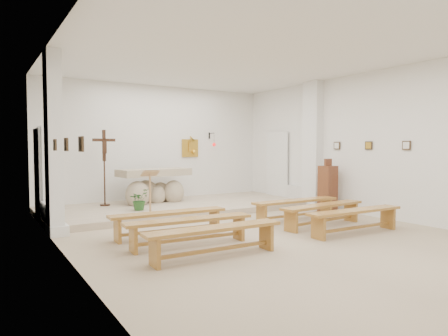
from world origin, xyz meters
TOP-DOWN VIEW (x-y plane):
  - ground at (0.00, 0.00)m, footprint 7.00×10.00m
  - wall_left at (-3.49, 0.00)m, footprint 0.02×10.00m
  - wall_right at (3.49, 0.00)m, footprint 0.02×10.00m
  - wall_back at (0.00, 4.99)m, footprint 7.00×0.02m
  - ceiling at (0.00, 0.00)m, footprint 7.00×10.00m
  - sanctuary_platform at (0.00, 3.50)m, footprint 6.98×3.00m
  - pilaster_left at (-3.37, 2.00)m, footprint 0.26×0.55m
  - pilaster_right at (3.37, 2.00)m, footprint 0.26×0.55m
  - gold_wall_relief at (1.05, 4.96)m, footprint 0.55×0.04m
  - sanctuary_lamp at (1.75, 4.71)m, footprint 0.11×0.36m
  - station_frame_left_front at (-3.47, -0.80)m, footprint 0.03×0.20m
  - station_frame_left_mid at (-3.47, 0.20)m, footprint 0.03×0.20m
  - station_frame_left_rear at (-3.47, 1.20)m, footprint 0.03×0.20m
  - station_frame_right_front at (3.47, -0.80)m, footprint 0.03×0.20m
  - station_frame_right_mid at (3.47, 0.20)m, footprint 0.03×0.20m
  - station_frame_right_rear at (3.47, 1.20)m, footprint 0.03×0.20m
  - radiator_left at (-3.43, 2.70)m, footprint 0.10×0.85m
  - radiator_right at (3.43, 2.70)m, footprint 0.10×0.85m
  - altar at (-0.50, 4.14)m, footprint 2.06×1.00m
  - lectern at (-1.32, 2.29)m, footprint 0.40×0.34m
  - crucifix_stand at (-1.79, 4.30)m, footprint 0.60×0.26m
  - potted_plant at (-1.29, 3.11)m, footprint 0.61×0.60m
  - donation_pedestal at (3.10, 1.16)m, footprint 0.38×0.38m
  - bench_left_front at (-1.58, 0.69)m, footprint 2.25×0.45m
  - bench_right_front at (1.58, 0.69)m, footprint 2.25×0.39m
  - bench_left_second at (-1.58, -0.16)m, footprint 2.26×0.51m
  - bench_right_second at (1.58, -0.16)m, footprint 2.26×0.55m
  - bench_left_third at (-1.58, -1.01)m, footprint 2.25×0.40m
  - bench_right_third at (1.58, -1.01)m, footprint 2.25×0.41m

SIDE VIEW (x-z plane):
  - ground at x=0.00m, z-range 0.00..0.00m
  - sanctuary_platform at x=0.00m, z-range 0.00..0.15m
  - radiator_left at x=-3.43m, z-range 0.01..0.53m
  - radiator_right at x=3.43m, z-range 0.01..0.53m
  - bench_left_front at x=-1.58m, z-range 0.12..0.59m
  - bench_right_front at x=1.58m, z-range 0.12..0.59m
  - bench_left_second at x=-1.58m, z-range 0.12..0.59m
  - bench_right_second at x=1.58m, z-range 0.12..0.59m
  - bench_left_third at x=-1.58m, z-range 0.12..0.59m
  - bench_right_third at x=1.58m, z-range 0.12..0.59m
  - potted_plant at x=-1.29m, z-range 0.15..0.67m
  - altar at x=-0.50m, z-range 0.03..1.05m
  - donation_pedestal at x=3.10m, z-range -0.08..1.30m
  - lectern at x=-1.32m, z-range 0.14..1.19m
  - crucifix_stand at x=-1.79m, z-range 0.30..2.28m
  - gold_wall_relief at x=1.05m, z-range 1.38..1.92m
  - station_frame_left_front at x=-3.47m, z-range 1.62..1.82m
  - station_frame_left_mid at x=-3.47m, z-range 1.62..1.82m
  - station_frame_left_rear at x=-3.47m, z-range 1.62..1.82m
  - station_frame_right_front at x=3.47m, z-range 1.62..1.82m
  - station_frame_right_mid at x=3.47m, z-range 1.62..1.82m
  - station_frame_right_rear at x=3.47m, z-range 1.62..1.82m
  - wall_left at x=-3.49m, z-range 0.00..3.50m
  - wall_right at x=3.49m, z-range 0.00..3.50m
  - wall_back at x=0.00m, z-range 0.00..3.50m
  - pilaster_left at x=-3.37m, z-range 0.00..3.50m
  - pilaster_right at x=3.37m, z-range 0.00..3.50m
  - sanctuary_lamp at x=1.75m, z-range 1.59..2.03m
  - ceiling at x=0.00m, z-range 3.48..3.50m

